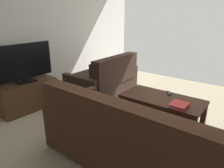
% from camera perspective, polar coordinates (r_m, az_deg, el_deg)
% --- Properties ---
extents(ground_plane, '(4.98, 5.41, 0.01)m').
position_cam_1_polar(ground_plane, '(3.13, 12.39, -13.06)').
color(ground_plane, beige).
extents(wall_right, '(0.12, 5.41, 2.83)m').
position_cam_1_polar(wall_right, '(4.31, -18.68, 15.15)').
color(wall_right, white).
rests_on(wall_right, ground).
extents(sofa_main, '(2.09, 0.93, 0.91)m').
position_cam_1_polar(sofa_main, '(2.28, 5.11, -14.60)').
color(sofa_main, black).
rests_on(sofa_main, ground).
extents(loveseat_near, '(0.84, 1.37, 0.87)m').
position_cam_1_polar(loveseat_near, '(4.15, -1.87, 1.15)').
color(loveseat_near, black).
rests_on(loveseat_near, ground).
extents(coffee_table, '(1.18, 0.58, 0.45)m').
position_cam_1_polar(coffee_table, '(3.19, 13.49, -4.78)').
color(coffee_table, '#3D2316').
rests_on(coffee_table, ground).
extents(tv_stand, '(0.44, 1.00, 0.51)m').
position_cam_1_polar(tv_stand, '(3.94, -21.93, -2.98)').
color(tv_stand, '#4C331E').
rests_on(tv_stand, ground).
extents(flat_tv, '(0.22, 1.01, 0.65)m').
position_cam_1_polar(flat_tv, '(3.77, -23.05, 5.39)').
color(flat_tv, black).
rests_on(flat_tv, tv_stand).
extents(book_stack, '(0.24, 0.28, 0.06)m').
position_cam_1_polar(book_stack, '(2.90, 17.77, -5.56)').
color(book_stack, '#C63833').
rests_on(book_stack, coffee_table).
extents(tv_remote, '(0.12, 0.16, 0.02)m').
position_cam_1_polar(tv_remote, '(3.33, 15.21, -2.42)').
color(tv_remote, black).
rests_on(tv_remote, coffee_table).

